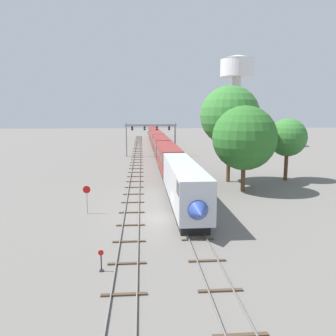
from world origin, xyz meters
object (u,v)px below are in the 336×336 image
switch_stand (101,264)px  trackside_tree_right (230,116)px  signal_gantry (151,132)px  water_tower (237,74)px  trackside_tree_left (244,138)px  trackside_tree_mid (288,138)px  stop_sign (87,196)px  passenger_train (159,143)px

switch_stand → trackside_tree_right: 33.29m
signal_gantry → water_tower: 40.15m
trackside_tree_left → signal_gantry: bearing=106.4°
signal_gantry → trackside_tree_right: trackside_tree_right is taller
trackside_tree_right → trackside_tree_mid: bearing=2.9°
trackside_tree_left → trackside_tree_mid: (8.66, 6.75, -0.47)m
stop_sign → trackside_tree_mid: (27.38, 15.38, 4.62)m
passenger_train → stop_sign: passenger_train is taller
water_tower → switch_stand: 92.30m
switch_stand → trackside_tree_left: 27.63m
stop_sign → trackside_tree_left: size_ratio=0.26×
signal_gantry → water_tower: size_ratio=0.44×
water_tower → trackside_tree_right: size_ratio=1.96×
signal_gantry → trackside_tree_left: size_ratio=1.09×
passenger_train → trackside_tree_mid: (17.38, -38.12, 3.88)m
water_tower → trackside_tree_mid: 58.05m
passenger_train → trackside_tree_left: size_ratio=11.16×
water_tower → trackside_tree_left: size_ratio=2.48×
signal_gantry → trackside_tree_right: bearing=-71.1°
water_tower → trackside_tree_right: 59.55m
switch_stand → trackside_tree_mid: trackside_tree_mid is taller
switch_stand → trackside_tree_mid: 38.01m
stop_sign → trackside_tree_right: (18.36, 14.92, 7.88)m
switch_stand → stop_sign: 13.46m
passenger_train → signal_gantry: size_ratio=10.24×
signal_gantry → trackside_tree_left: (10.97, -37.27, 1.17)m
water_tower → trackside_tree_mid: size_ratio=2.94×
signal_gantry → trackside_tree_mid: bearing=-57.3°
passenger_train → stop_sign: size_ratio=43.01×
trackside_tree_left → trackside_tree_mid: size_ratio=1.19×
passenger_train → trackside_tree_right: 40.12m
water_tower → switch_stand: water_tower is taller
signal_gantry → trackside_tree_mid: trackside_tree_mid is taller
passenger_train → trackside_tree_right: (8.36, -38.58, 7.14)m
trackside_tree_right → trackside_tree_left: bearing=-86.7°
trackside_tree_left → trackside_tree_right: (-0.36, 6.28, 2.79)m
signal_gantry → trackside_tree_right: 33.00m
stop_sign → switch_stand: bearing=-77.5°
switch_stand → stop_sign: size_ratio=0.51×
trackside_tree_left → trackside_tree_mid: 10.99m
stop_sign → trackside_tree_mid: 31.75m
trackside_tree_left → passenger_train: bearing=101.0°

